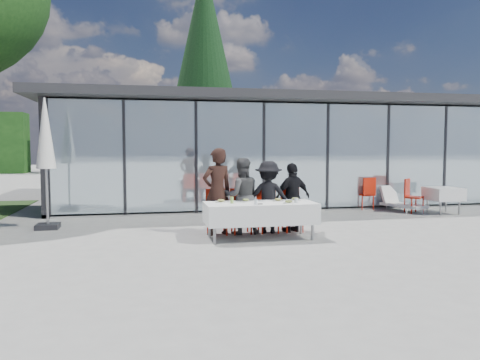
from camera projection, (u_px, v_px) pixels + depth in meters
The scene contains 26 objects.
ground at pixel (264, 241), 9.38m from camera, with size 90.00×90.00×0.00m, color gray.
pavilion at pixel (261, 140), 17.61m from camera, with size 14.80×8.80×3.44m.
treeline at pixel (148, 143), 36.18m from camera, with size 62.50×2.00×4.40m.
dining_table at pixel (260, 213), 9.56m from camera, with size 2.26×0.96×0.75m.
diner_a at pixel (217, 192), 10.00m from camera, with size 0.68×0.68×1.86m, color black.
diner_chair_a at pixel (216, 209), 10.13m from camera, with size 0.44×0.44×0.97m.
diner_b at pixel (242, 196), 10.12m from camera, with size 0.80×0.80×1.65m, color #4B4B4B.
diner_chair_b at pixel (241, 209), 10.24m from camera, with size 0.44×0.44×0.97m.
diner_c at pixel (269, 197), 10.24m from camera, with size 1.02×1.02×1.58m, color black.
diner_chair_c at pixel (267, 208), 10.36m from camera, with size 0.44×0.44×0.97m.
diner_d at pixel (293, 197), 10.36m from camera, with size 0.90×0.90×1.53m, color black.
diner_chair_d at pixel (291, 207), 10.48m from camera, with size 0.44×0.44×0.97m.
plate_a at pixel (221, 201), 9.56m from camera, with size 0.24×0.24×0.07m.
plate_b at pixel (246, 201), 9.67m from camera, with size 0.24×0.24×0.07m.
plate_c at pixel (278, 200), 9.76m from camera, with size 0.24×0.24×0.07m.
plate_d at pixel (295, 199), 9.90m from camera, with size 0.24×0.24×0.07m.
plate_extra at pixel (289, 202), 9.42m from camera, with size 0.24×0.24×0.07m.
juice_bottle at pixel (232, 200), 9.40m from camera, with size 0.06×0.06×0.14m, color #9AC753.
drinking_glasses at pixel (276, 201), 9.34m from camera, with size 0.93×0.17×0.10m.
folded_eyeglasses at pixel (259, 204), 9.25m from camera, with size 0.14×0.03×0.01m, color black.
spare_table_right at pixel (443, 194), 13.26m from camera, with size 0.86×0.86×0.74m.
spare_chair_a at pixel (411, 194), 13.42m from camera, with size 0.62×0.62×0.97m.
spare_chair_b at pixel (367, 192), 14.06m from camera, with size 0.52×0.52×0.97m.
market_umbrella at pixel (46, 142), 10.64m from camera, with size 0.50×0.50×3.00m.
lounger at pixel (400, 202), 13.85m from camera, with size 1.04×1.46×0.72m.
conifer_tree at pixel (205, 59), 21.76m from camera, with size 4.00×4.00×10.50m.
Camera 1 is at (-2.35, -8.98, 1.88)m, focal length 35.00 mm.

